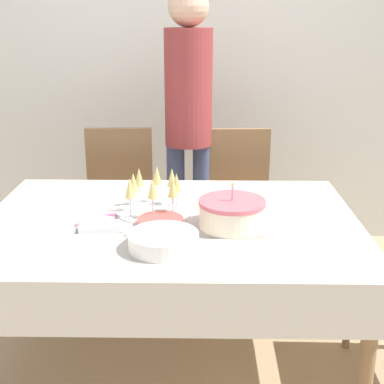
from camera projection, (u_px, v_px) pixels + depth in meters
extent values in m
plane|color=tan|center=(172.00, 368.00, 2.53)|extent=(12.00, 12.00, 0.00)
cube|color=silver|center=(182.00, 51.00, 3.66)|extent=(8.00, 0.05, 2.70)
cube|color=silver|center=(170.00, 223.00, 2.30)|extent=(1.58, 1.11, 0.03)
cube|color=silver|center=(171.00, 242.00, 2.33)|extent=(1.61, 1.14, 0.21)
cylinder|color=olive|center=(366.00, 371.00, 1.93)|extent=(0.06, 0.06, 0.72)
cylinder|color=olive|center=(42.00, 253.00, 2.90)|extent=(0.06, 0.06, 0.72)
cylinder|color=olive|center=(312.00, 255.00, 2.87)|extent=(0.06, 0.06, 0.72)
cube|color=olive|center=(118.00, 221.00, 3.17)|extent=(0.44, 0.44, 0.04)
cube|color=olive|center=(120.00, 169.00, 3.26)|extent=(0.40, 0.05, 0.50)
cylinder|color=olive|center=(148.00, 268.00, 3.07)|extent=(0.04, 0.04, 0.41)
cylinder|color=olive|center=(86.00, 269.00, 3.06)|extent=(0.04, 0.04, 0.41)
cylinder|color=olive|center=(151.00, 243.00, 3.41)|extent=(0.04, 0.04, 0.41)
cylinder|color=olive|center=(94.00, 244.00, 3.40)|extent=(0.04, 0.04, 0.41)
cube|color=olive|center=(239.00, 222.00, 3.15)|extent=(0.44, 0.44, 0.04)
cube|color=olive|center=(236.00, 169.00, 3.25)|extent=(0.40, 0.05, 0.50)
cylinder|color=olive|center=(272.00, 269.00, 3.06)|extent=(0.04, 0.04, 0.41)
cylinder|color=olive|center=(210.00, 270.00, 3.05)|extent=(0.04, 0.04, 0.41)
cylinder|color=olive|center=(263.00, 244.00, 3.40)|extent=(0.04, 0.04, 0.41)
cylinder|color=olive|center=(206.00, 244.00, 3.39)|extent=(0.04, 0.04, 0.41)
cylinder|color=olive|center=(370.00, 356.00, 2.28)|extent=(0.04, 0.04, 0.41)
cylinder|color=olive|center=(349.00, 311.00, 2.63)|extent=(0.04, 0.04, 0.41)
cylinder|color=beige|center=(232.00, 215.00, 2.20)|extent=(0.27, 0.27, 0.10)
cylinder|color=#D15B66|center=(232.00, 202.00, 2.19)|extent=(0.27, 0.27, 0.02)
cylinder|color=pink|center=(232.00, 193.00, 2.17)|extent=(0.01, 0.01, 0.06)
sphere|color=#F9CC4C|center=(233.00, 184.00, 2.16)|extent=(0.01, 0.01, 0.01)
cylinder|color=silver|center=(155.00, 210.00, 2.39)|extent=(0.35, 0.35, 0.01)
cylinder|color=silver|center=(177.00, 210.00, 2.38)|extent=(0.05, 0.05, 0.00)
cylinder|color=silver|center=(177.00, 201.00, 2.37)|extent=(0.01, 0.01, 0.08)
cone|color=#E0CC72|center=(176.00, 182.00, 2.34)|extent=(0.04, 0.04, 0.08)
cylinder|color=silver|center=(173.00, 204.00, 2.45)|extent=(0.05, 0.05, 0.00)
cylinder|color=silver|center=(173.00, 195.00, 2.44)|extent=(0.01, 0.01, 0.08)
cone|color=#E0CC72|center=(173.00, 177.00, 2.41)|extent=(0.04, 0.04, 0.08)
cylinder|color=silver|center=(157.00, 201.00, 2.49)|extent=(0.05, 0.05, 0.00)
cylinder|color=silver|center=(157.00, 192.00, 2.48)|extent=(0.01, 0.01, 0.08)
cone|color=#E0CC72|center=(157.00, 175.00, 2.45)|extent=(0.04, 0.04, 0.08)
cylinder|color=silver|center=(140.00, 204.00, 2.46)|extent=(0.05, 0.05, 0.00)
cylinder|color=silver|center=(140.00, 195.00, 2.45)|extent=(0.01, 0.01, 0.08)
cone|color=#E0CC72|center=(139.00, 177.00, 2.42)|extent=(0.04, 0.04, 0.08)
cylinder|color=silver|center=(134.00, 210.00, 2.38)|extent=(0.05, 0.05, 0.00)
cylinder|color=silver|center=(134.00, 200.00, 2.37)|extent=(0.01, 0.01, 0.08)
cone|color=#E0CC72|center=(133.00, 182.00, 2.34)|extent=(0.04, 0.04, 0.08)
cylinder|color=silver|center=(131.00, 216.00, 2.31)|extent=(0.05, 0.05, 0.00)
cylinder|color=silver|center=(131.00, 206.00, 2.29)|extent=(0.01, 0.01, 0.08)
cone|color=#E0CC72|center=(130.00, 188.00, 2.27)|extent=(0.04, 0.04, 0.08)
cylinder|color=silver|center=(153.00, 217.00, 2.30)|extent=(0.05, 0.05, 0.00)
cylinder|color=silver|center=(153.00, 207.00, 2.28)|extent=(0.01, 0.01, 0.08)
cone|color=#E0CC72|center=(153.00, 188.00, 2.26)|extent=(0.04, 0.04, 0.08)
cylinder|color=silver|center=(173.00, 216.00, 2.31)|extent=(0.05, 0.05, 0.00)
cylinder|color=silver|center=(173.00, 206.00, 2.30)|extent=(0.01, 0.01, 0.08)
cone|color=#E0CC72|center=(173.00, 187.00, 2.27)|extent=(0.04, 0.04, 0.08)
cylinder|color=silver|center=(164.00, 248.00, 2.01)|extent=(0.26, 0.26, 0.01)
cylinder|color=silver|center=(164.00, 246.00, 2.00)|extent=(0.26, 0.26, 0.01)
cylinder|color=silver|center=(164.00, 244.00, 2.00)|extent=(0.26, 0.26, 0.01)
cylinder|color=silver|center=(163.00, 242.00, 2.00)|extent=(0.26, 0.26, 0.01)
cylinder|color=silver|center=(163.00, 241.00, 2.00)|extent=(0.26, 0.26, 0.01)
cylinder|color=silver|center=(163.00, 239.00, 2.00)|extent=(0.26, 0.26, 0.01)
cylinder|color=silver|center=(163.00, 237.00, 1.99)|extent=(0.26, 0.26, 0.01)
cylinder|color=silver|center=(163.00, 236.00, 1.99)|extent=(0.26, 0.26, 0.01)
cylinder|color=silver|center=(163.00, 234.00, 1.99)|extent=(0.26, 0.26, 0.01)
cylinder|color=#CC4C47|center=(161.00, 224.00, 2.23)|extent=(0.19, 0.19, 0.01)
cylinder|color=#CC4C47|center=(161.00, 222.00, 2.23)|extent=(0.19, 0.19, 0.01)
cylinder|color=#CC4C47|center=(160.00, 221.00, 2.23)|extent=(0.19, 0.19, 0.01)
cylinder|color=#CC4C47|center=(160.00, 219.00, 2.23)|extent=(0.19, 0.19, 0.01)
cube|color=silver|center=(231.00, 250.00, 1.99)|extent=(0.30, 0.04, 0.00)
cube|color=silver|center=(100.00, 228.00, 2.17)|extent=(0.18, 0.08, 0.02)
cube|color=pink|center=(97.00, 219.00, 2.29)|extent=(0.15, 0.15, 0.01)
cylinder|color=#3F4C72|center=(176.00, 210.00, 3.35)|extent=(0.11, 0.11, 0.85)
cylinder|color=#3F4C72|center=(201.00, 210.00, 3.35)|extent=(0.11, 0.11, 0.85)
cylinder|color=maroon|center=(188.00, 88.00, 3.11)|extent=(0.28, 0.28, 0.67)
sphere|color=#D8B293|center=(188.00, 6.00, 2.97)|extent=(0.23, 0.23, 0.23)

